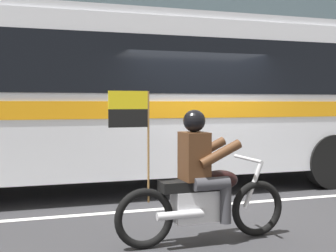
# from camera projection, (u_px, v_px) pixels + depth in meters

# --- Properties ---
(ground_plane) EXTENTS (60.00, 60.00, 0.00)m
(ground_plane) POSITION_uv_depth(u_px,v_px,m) (198.00, 198.00, 7.64)
(ground_plane) COLOR #2B2B2D
(sidewalk_curb) EXTENTS (28.00, 3.80, 0.15)m
(sidewalk_curb) POSITION_uv_depth(u_px,v_px,m) (132.00, 158.00, 12.49)
(sidewalk_curb) COLOR gray
(sidewalk_curb) RESTS_ON ground_plane
(lane_center_stripe) EXTENTS (26.60, 0.14, 0.01)m
(lane_center_stripe) POSITION_uv_depth(u_px,v_px,m) (212.00, 205.00, 7.07)
(lane_center_stripe) COLOR silver
(lane_center_stripe) RESTS_ON ground_plane
(transit_bus) EXTENTS (12.21, 2.63, 3.22)m
(transit_bus) POSITION_uv_depth(u_px,v_px,m) (145.00, 90.00, 8.49)
(transit_bus) COLOR silver
(transit_bus) RESTS_ON ground_plane
(motorcycle_with_rider) EXTENTS (2.20, 0.64, 1.78)m
(motorcycle_with_rider) POSITION_uv_depth(u_px,v_px,m) (202.00, 186.00, 5.16)
(motorcycle_with_rider) COLOR black
(motorcycle_with_rider) RESTS_ON ground_plane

